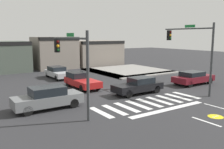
# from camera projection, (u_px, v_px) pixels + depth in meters

# --- Properties ---
(ground_plane) EXTENTS (120.00, 120.00, 0.00)m
(ground_plane) POSITION_uv_depth(u_px,v_px,m) (115.00, 92.00, 22.35)
(ground_plane) COLOR #2B2B2D
(crosswalk_near) EXTENTS (9.01, 2.76, 0.01)m
(crosswalk_near) POSITION_uv_depth(u_px,v_px,m) (149.00, 103.00, 18.66)
(crosswalk_near) COLOR silver
(crosswalk_near) RESTS_ON ground_plane
(bike_detector_marking) EXTENTS (0.96, 0.96, 0.01)m
(bike_detector_marking) POSITION_uv_depth(u_px,v_px,m) (216.00, 117.00, 15.47)
(bike_detector_marking) COLOR yellow
(bike_detector_marking) RESTS_ON ground_plane
(curb_corner_northeast) EXTENTS (10.00, 10.60, 0.15)m
(curb_corner_northeast) POSITION_uv_depth(u_px,v_px,m) (127.00, 71.00, 34.73)
(curb_corner_northeast) COLOR gray
(curb_corner_northeast) RESTS_ON ground_plane
(storefront_row) EXTENTS (22.93, 6.68, 4.85)m
(storefront_row) POSITION_uv_depth(u_px,v_px,m) (55.00, 54.00, 38.50)
(storefront_row) COLOR #4C564C
(storefront_row) RESTS_ON ground_plane
(traffic_signal_southwest) EXTENTS (0.32, 5.27, 5.36)m
(traffic_signal_southwest) POSITION_uv_depth(u_px,v_px,m) (72.00, 57.00, 15.88)
(traffic_signal_southwest) COLOR #383A3D
(traffic_signal_southwest) RESTS_ON ground_plane
(traffic_signal_southeast) EXTENTS (0.32, 5.33, 6.11)m
(traffic_signal_southeast) POSITION_uv_depth(u_px,v_px,m) (192.00, 45.00, 21.59)
(traffic_signal_southeast) COLOR #383A3D
(traffic_signal_southeast) RESTS_ON ground_plane
(car_silver) EXTENTS (1.85, 4.57, 1.37)m
(car_silver) POSITION_uv_depth(u_px,v_px,m) (58.00, 72.00, 29.30)
(car_silver) COLOR #B7BABF
(car_silver) RESTS_ON ground_plane
(car_gray) EXTENTS (4.73, 1.81, 1.57)m
(car_gray) POSITION_uv_depth(u_px,v_px,m) (48.00, 98.00, 17.03)
(car_gray) COLOR slate
(car_gray) RESTS_ON ground_plane
(car_red) EXTENTS (1.87, 4.56, 1.46)m
(car_red) POSITION_uv_depth(u_px,v_px,m) (81.00, 80.00, 23.87)
(car_red) COLOR red
(car_red) RESTS_ON ground_plane
(car_maroon) EXTENTS (4.68, 1.92, 1.38)m
(car_maroon) POSITION_uv_depth(u_px,v_px,m) (193.00, 78.00, 25.55)
(car_maroon) COLOR maroon
(car_maroon) RESTS_ON ground_plane
(car_black) EXTENTS (4.61, 1.73, 1.43)m
(car_black) POSITION_uv_depth(u_px,v_px,m) (138.00, 85.00, 21.50)
(car_black) COLOR black
(car_black) RESTS_ON ground_plane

